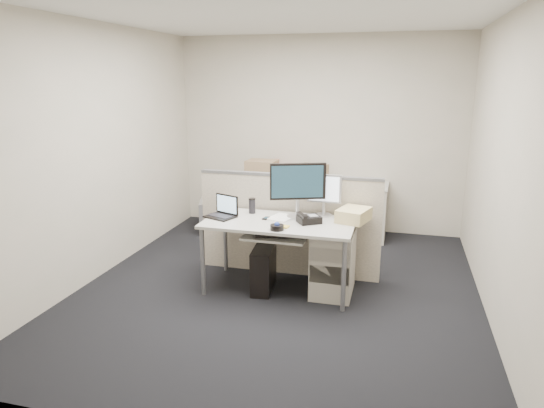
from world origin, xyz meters
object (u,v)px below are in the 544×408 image
(monitor_main, at_px, (298,191))
(laptop, at_px, (220,207))
(desk_phone, at_px, (309,219))
(desk, at_px, (279,228))

(monitor_main, distance_m, laptop, 0.81)
(monitor_main, height_order, desk_phone, monitor_main)
(desk, relative_size, laptop, 5.12)
(desk, xyz_separation_m, monitor_main, (0.15, 0.18, 0.35))
(monitor_main, relative_size, desk_phone, 2.65)
(desk_phone, bearing_deg, desk, 152.55)
(monitor_main, distance_m, desk_phone, 0.33)
(laptop, relative_size, desk_phone, 1.37)
(monitor_main, height_order, laptop, monitor_main)
(desk, distance_m, desk_phone, 0.32)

